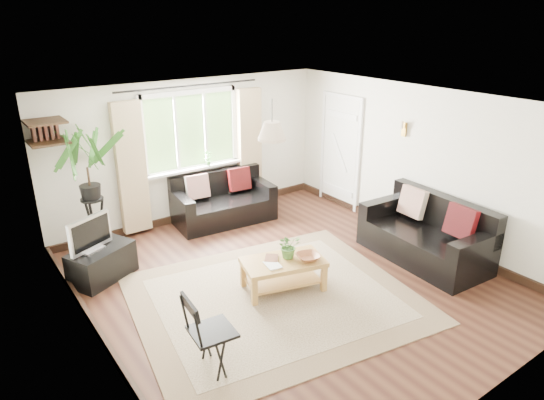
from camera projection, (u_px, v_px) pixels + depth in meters
floor at (289, 281)px, 6.57m from camera, size 5.50×5.50×0.00m
ceiling at (292, 103)px, 5.70m from camera, size 5.50×5.50×0.00m
wall_back at (191, 151)px, 8.21m from camera, size 5.00×0.02×2.40m
wall_front at (492, 294)px, 4.05m from camera, size 5.00×0.02×2.40m
wall_left at (90, 251)px, 4.77m from camera, size 0.02×5.50×2.40m
wall_right at (418, 164)px, 7.49m from camera, size 0.02×5.50×2.40m
rug at (274, 298)px, 6.15m from camera, size 3.82×3.42×0.02m
window at (191, 131)px, 8.06m from camera, size 2.50×0.16×2.16m
door at (340, 153)px, 8.84m from camera, size 0.06×0.96×2.06m
corner_shelf at (47, 132)px, 6.55m from camera, size 0.50×0.50×0.34m
pendant_lamp at (272, 126)px, 6.13m from camera, size 0.36×0.36×0.54m
wall_sconce at (403, 127)px, 7.49m from camera, size 0.12×0.12×0.28m
sofa_back at (223, 200)px, 8.31m from camera, size 1.75×1.00×0.79m
sofa_right at (425, 232)px, 7.00m from camera, size 1.90×1.04×0.87m
coffee_table at (283, 275)px, 6.30m from camera, size 1.16×0.83×0.43m
table_plant at (289, 246)px, 6.23m from camera, size 0.35×0.32×0.33m
bowl at (308, 257)px, 6.22m from camera, size 0.36×0.36×0.07m
book_a at (266, 266)px, 6.05m from camera, size 0.21×0.26×0.02m
book_b at (265, 258)px, 6.25m from camera, size 0.27×0.28×0.02m
tv_stand at (102, 263)px, 6.55m from camera, size 0.97×0.79×0.46m
tv at (90, 233)px, 6.32m from camera, size 0.68×0.47×0.50m
palm_stand at (91, 194)px, 6.97m from camera, size 0.95×0.95×1.92m
folding_chair at (212, 333)px, 4.79m from camera, size 0.50×0.50×0.88m
sill_plant at (208, 158)px, 8.31m from camera, size 0.14×0.10×0.27m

